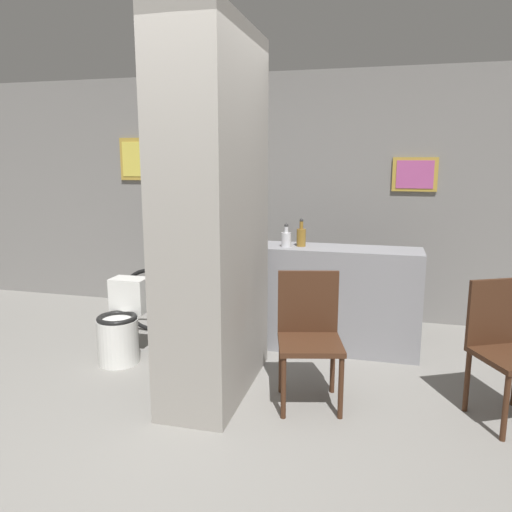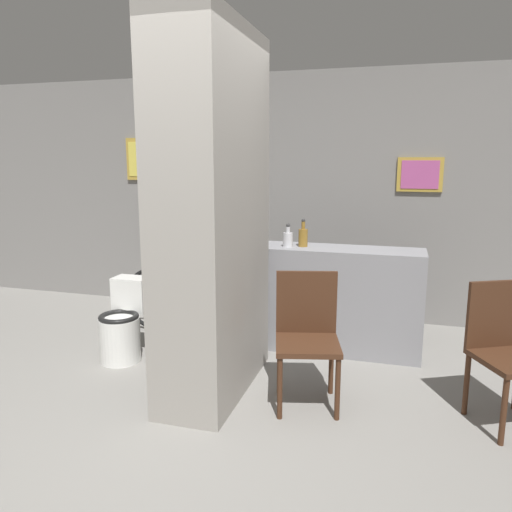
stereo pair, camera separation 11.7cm
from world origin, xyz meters
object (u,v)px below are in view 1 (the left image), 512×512
at_px(chair_by_doorway, 507,344).
at_px(bicycle, 200,302).
at_px(toilet, 121,327).
at_px(bottle_tall, 301,236).
at_px(chair_near_pillar, 309,332).

xyz_separation_m(chair_by_doorway, bicycle, (-2.51, 0.95, -0.18)).
height_order(toilet, chair_by_doorway, chair_by_doorway).
relative_size(toilet, bottle_tall, 2.72).
xyz_separation_m(bicycle, bottle_tall, (0.98, -0.01, 0.69)).
xyz_separation_m(chair_near_pillar, chair_by_doorway, (1.29, 0.09, 0.00)).
relative_size(chair_by_doorway, bicycle, 0.54).
distance_m(toilet, chair_by_doorway, 2.97).
height_order(toilet, bottle_tall, bottle_tall).
bearing_deg(bicycle, toilet, -121.34).
xyz_separation_m(toilet, chair_near_pillar, (1.66, -0.31, 0.21)).
xyz_separation_m(chair_near_pillar, bottle_tall, (-0.24, 1.03, 0.51)).
height_order(chair_by_doorway, bottle_tall, bottle_tall).
xyz_separation_m(chair_by_doorway, bottle_tall, (-1.53, 0.94, 0.51)).
height_order(bicycle, bottle_tall, bottle_tall).
xyz_separation_m(toilet, bottle_tall, (1.42, 0.72, 0.73)).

